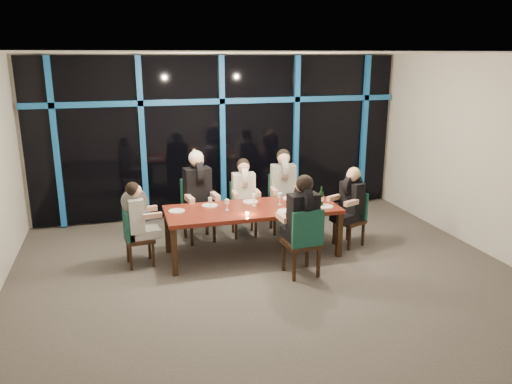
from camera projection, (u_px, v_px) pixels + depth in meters
room at (269, 131)px, 6.42m from camera, size 7.04×7.00×3.02m
window_wall at (223, 134)px, 9.27m from camera, size 6.86×0.43×2.94m
dining_table at (252, 212)px, 7.52m from camera, size 2.60×1.00×0.75m
chair_far_left at (197, 206)px, 8.22m from camera, size 0.54×0.54×1.02m
chair_far_mid at (243, 205)px, 8.47m from camera, size 0.45×0.45×0.90m
chair_far_right at (282, 200)px, 8.64m from camera, size 0.51×0.51×0.98m
chair_end_left at (134, 234)px, 7.18m from camera, size 0.43×0.43×0.85m
chair_end_right at (353, 215)px, 8.00m from camera, size 0.53×0.53×0.87m
chair_near_mid at (304, 239)px, 6.79m from camera, size 0.49×0.49×0.98m
diner_far_left at (198, 183)px, 8.03m from camera, size 0.54×0.67×1.00m
diner_far_mid at (244, 186)px, 8.30m from camera, size 0.46×0.57×0.88m
diner_far_right at (284, 179)px, 8.46m from camera, size 0.52×0.64×0.96m
diner_end_left at (137, 211)px, 7.11m from camera, size 0.55×0.45×0.83m
diner_end_right at (351, 195)px, 7.86m from camera, size 0.60×0.54×0.85m
diner_near_mid at (302, 210)px, 6.76m from camera, size 0.51×0.63×0.96m
plate_far_left at (210, 205)px, 7.59m from camera, size 0.24×0.24×0.01m
plate_far_mid at (250, 202)px, 7.80m from camera, size 0.24×0.24×0.01m
plate_far_right at (290, 198)px, 7.97m from camera, size 0.24×0.24×0.01m
plate_end_left at (177, 211)px, 7.33m from camera, size 0.24×0.24×0.01m
plate_end_right at (325, 206)px, 7.55m from camera, size 0.24×0.24×0.01m
plate_near_mid at (286, 211)px, 7.32m from camera, size 0.24×0.24×0.01m
wine_bottle at (321, 198)px, 7.57m from camera, size 0.07×0.07×0.31m
water_pitcher at (310, 201)px, 7.52m from camera, size 0.12×0.11×0.19m
tea_light at (247, 213)px, 7.19m from camera, size 0.05×0.05×0.03m
wine_glass_a at (227, 202)px, 7.37m from camera, size 0.06×0.06×0.17m
wine_glass_b at (254, 197)px, 7.58m from camera, size 0.07×0.07×0.19m
wine_glass_c at (280, 196)px, 7.63m from camera, size 0.07×0.07×0.19m
wine_glass_d at (210, 200)px, 7.49m from camera, size 0.06×0.06×0.16m
wine_glass_e at (301, 194)px, 7.76m from camera, size 0.07×0.07×0.18m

